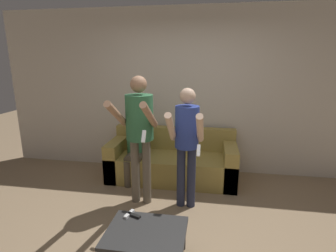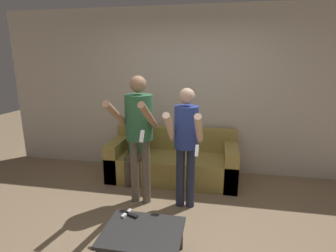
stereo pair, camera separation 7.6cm
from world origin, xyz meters
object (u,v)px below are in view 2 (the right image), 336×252
couch (173,162)px  remote_near (131,215)px  person_standing_left (139,126)px  person_seated (137,142)px  remote_far (127,213)px  person_standing_right (186,137)px  coffee_table (143,234)px

couch → remote_near: bearing=-94.7°
person_standing_left → person_seated: size_ratio=1.49×
remote_far → person_standing_left: bearing=97.3°
person_standing_left → remote_near: size_ratio=11.03×
remote_near → person_seated: bearing=104.8°
person_standing_right → remote_far: 1.14m
couch → remote_near: (-0.14, -1.69, 0.09)m
person_standing_right → remote_near: bearing=-117.1°
person_standing_left → remote_far: (0.11, -0.84, -0.71)m
couch → coffee_table: 1.89m
person_standing_right → coffee_table: person_standing_right is taller
couch → remote_near: couch is taller
remote_near → remote_far: 0.06m
person_standing_right → person_seated: bearing=141.4°
coffee_table → person_seated: bearing=108.5°
coffee_table → remote_near: remote_near is taller
coffee_table → remote_far: size_ratio=4.73×
person_standing_left → person_standing_right: bearing=0.1°
coffee_table → remote_near: 0.27m
person_seated → coffee_table: bearing=-71.5°
person_seated → person_standing_left: bearing=-70.2°
person_standing_right → person_seated: person_standing_right is taller
coffee_table → remote_far: (-0.23, 0.22, 0.05)m
couch → person_standing_left: bearing=-109.9°
person_seated → remote_far: size_ratio=7.34×
couch → remote_near: size_ratio=13.09×
couch → person_standing_right: 1.11m
person_standing_left → remote_far: bearing=-82.7°
person_seated → coffee_table: 1.85m
person_seated → couch: bearing=16.1°
person_seated → coffee_table: (0.58, -1.73, -0.31)m
couch → person_seated: (-0.54, -0.16, 0.35)m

